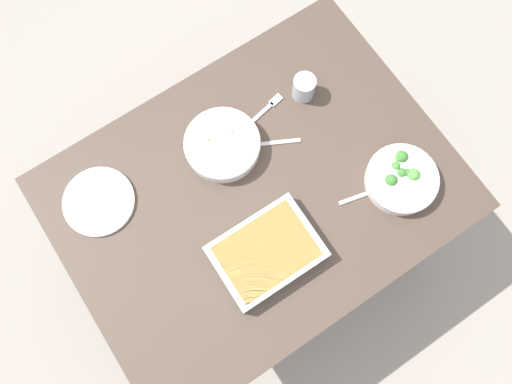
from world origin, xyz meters
The scene contains 10 objects.
ground_plane centered at (0.00, 0.00, 0.00)m, with size 6.00×6.00×0.00m, color #9E9389.
dining_table centered at (0.00, 0.00, 0.65)m, with size 1.20×0.90×0.74m.
stew_bowl centered at (0.01, -0.18, 0.77)m, with size 0.24×0.24×0.06m.
broccoli_bowl centered at (-0.39, 0.22, 0.77)m, with size 0.22×0.22×0.07m.
baking_dish centered at (0.08, 0.18, 0.77)m, with size 0.30×0.22×0.06m.
drink_cup centered at (-0.31, -0.19, 0.78)m, with size 0.07×0.07×0.08m.
side_plate centered at (0.42, -0.24, 0.75)m, with size 0.22×0.22×0.01m, color silver.
spoon_by_stew centered at (-0.11, -0.12, 0.74)m, with size 0.16×0.10×0.01m.
spoon_by_broccoli centered at (-0.30, 0.20, 0.74)m, with size 0.17×0.06×0.01m.
fork_on_table centered at (-0.17, -0.21, 0.74)m, with size 0.18×0.05×0.01m.
Camera 1 is at (0.23, 0.34, 2.23)m, focal length 35.29 mm.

